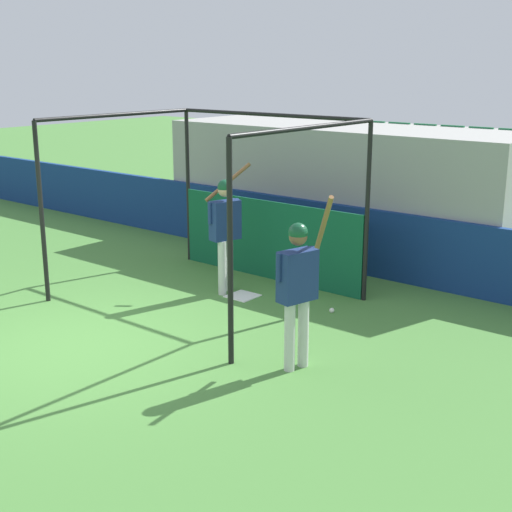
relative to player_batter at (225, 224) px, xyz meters
The scene contains 8 objects.
ground_plane 3.10m from the player_batter, 90.23° to the right, with size 60.00×60.00×0.00m, color #477F38.
outfield_wall 2.34m from the player_batter, 90.30° to the left, with size 24.00×0.12×1.16m.
bleacher_section 3.54m from the player_batter, 90.19° to the left, with size 7.05×2.40×2.44m.
batting_cage 0.54m from the player_batter, 85.79° to the left, with size 3.84×3.19×2.78m.
home_plate 1.16m from the player_batter, ahead, with size 0.44×0.44×0.02m.
player_batter is the anchor object (origin of this frame).
player_waiting 3.11m from the player_batter, 32.50° to the right, with size 0.51×0.85×2.11m.
baseball 2.17m from the player_batter, ahead, with size 0.07×0.07×0.07m.
Camera 1 is at (7.29, -5.24, 3.54)m, focal length 50.00 mm.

